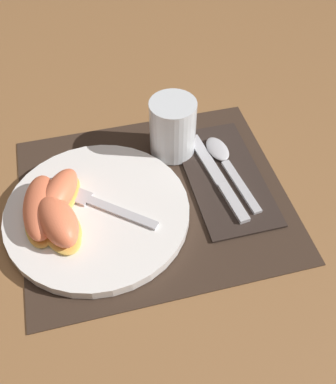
% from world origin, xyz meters
% --- Properties ---
extents(ground_plane, '(3.00, 3.00, 0.00)m').
position_xyz_m(ground_plane, '(0.00, 0.00, 0.00)').
color(ground_plane, olive).
extents(placemat, '(0.41, 0.36, 0.00)m').
position_xyz_m(placemat, '(0.00, 0.00, 0.00)').
color(placemat, '#38281E').
rests_on(placemat, ground_plane).
extents(plate, '(0.28, 0.28, 0.02)m').
position_xyz_m(plate, '(-0.09, -0.02, 0.01)').
color(plate, white).
rests_on(plate, placemat).
extents(juice_glass, '(0.08, 0.08, 0.10)m').
position_xyz_m(juice_glass, '(0.06, 0.10, 0.05)').
color(juice_glass, silver).
rests_on(juice_glass, placemat).
extents(napkin, '(0.12, 0.24, 0.00)m').
position_xyz_m(napkin, '(0.12, 0.01, 0.01)').
color(napkin, '#2D231E').
rests_on(napkin, placemat).
extents(knife, '(0.04, 0.20, 0.01)m').
position_xyz_m(knife, '(0.11, 0.01, 0.01)').
color(knife, '#BCBCC1').
rests_on(knife, napkin).
extents(spoon, '(0.04, 0.18, 0.01)m').
position_xyz_m(spoon, '(0.13, 0.05, 0.01)').
color(spoon, '#BCBCC1').
rests_on(spoon, napkin).
extents(fork, '(0.16, 0.13, 0.00)m').
position_xyz_m(fork, '(-0.09, -0.00, 0.02)').
color(fork, '#BCBCC1').
rests_on(fork, plate).
extents(citrus_wedge_0, '(0.09, 0.11, 0.04)m').
position_xyz_m(citrus_wedge_0, '(-0.14, 0.01, 0.04)').
color(citrus_wedge_0, '#F7C656').
rests_on(citrus_wedge_0, plate).
extents(citrus_wedge_1, '(0.07, 0.13, 0.04)m').
position_xyz_m(citrus_wedge_1, '(-0.17, -0.01, 0.04)').
color(citrus_wedge_1, '#F7C656').
rests_on(citrus_wedge_1, plate).
extents(citrus_wedge_2, '(0.09, 0.11, 0.04)m').
position_xyz_m(citrus_wedge_2, '(-0.15, -0.03, 0.04)').
color(citrus_wedge_2, '#F7C656').
rests_on(citrus_wedge_2, plate).
extents(citrus_wedge_3, '(0.08, 0.11, 0.05)m').
position_xyz_m(citrus_wedge_3, '(-0.15, -0.04, 0.04)').
color(citrus_wedge_3, '#F7C656').
rests_on(citrus_wedge_3, plate).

